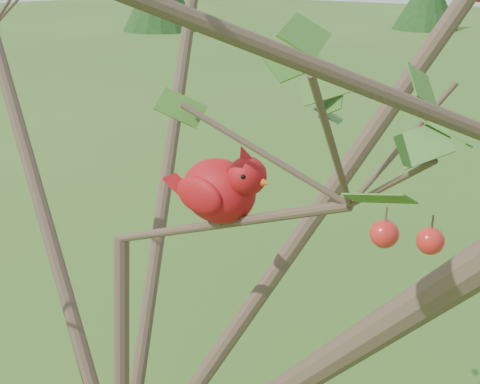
% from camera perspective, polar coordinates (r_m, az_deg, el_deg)
% --- Properties ---
extents(crabapple_tree, '(2.35, 2.05, 2.95)m').
position_cam_1_polar(crabapple_tree, '(1.21, -13.90, 0.16)').
color(crabapple_tree, '#493527').
rests_on(crabapple_tree, ground).
extents(cardinal, '(0.25, 0.12, 0.17)m').
position_cam_1_polar(cardinal, '(1.09, -1.70, 0.32)').
color(cardinal, red).
rests_on(cardinal, ground).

